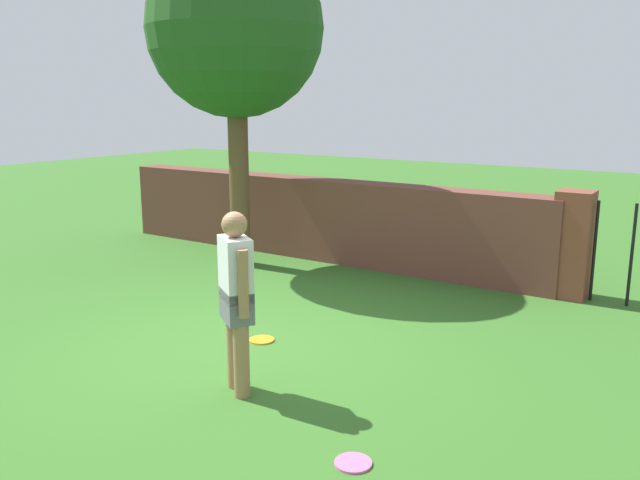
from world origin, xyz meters
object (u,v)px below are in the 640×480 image
person (236,294)px  frisbee_pink (353,463)px  tree (235,30)px  frisbee_orange (262,340)px

person → frisbee_pink: bearing=16.1°
tree → person: size_ratio=3.00×
person → frisbee_orange: size_ratio=6.00×
person → tree: bearing=163.7°
frisbee_orange → frisbee_pink: size_ratio=1.00×
tree → frisbee_pink: bearing=-42.2°
tree → person: bearing=-50.1°
person → frisbee_pink: 1.77m
frisbee_pink → tree: bearing=137.8°
tree → frisbee_pink: 6.93m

